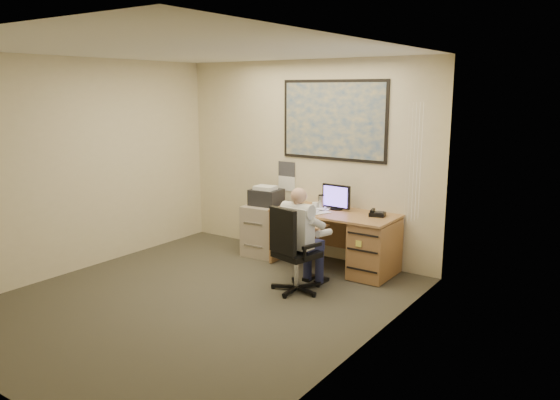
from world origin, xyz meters
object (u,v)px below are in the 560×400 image
Objects in this scene: desk at (358,239)px; filing_cabinet at (266,225)px; person at (298,240)px; office_chair at (295,267)px.

filing_cabinet is at bearing -179.57° from desk.
desk is 1.63× the size of filing_cabinet.
person is at bearing -44.02° from filing_cabinet.
office_chair is at bearing -104.58° from desk.
desk is 1.02m from person.
filing_cabinet is 1.51m from person.
filing_cabinet is at bearing 152.08° from office_chair.
person is at bearing -106.30° from desk.
person reaches higher than office_chair.
person is (1.15, -0.95, 0.18)m from filing_cabinet.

